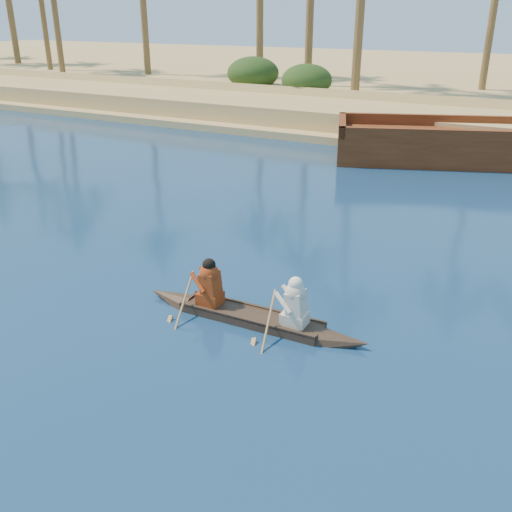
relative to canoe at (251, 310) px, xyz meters
The scene contains 4 objects.
sandy_embankment 41.70m from the canoe, 98.66° to the left, with size 150.00×51.00×1.50m.
shrub_cluster 26.61m from the canoe, 103.65° to the left, with size 100.00×6.00×2.40m, color #183312, non-canonical shape.
canoe is the anchor object (origin of this frame).
barge_mid 16.43m from the canoe, 84.17° to the left, with size 11.89×7.44×1.88m.
Camera 1 is at (11.16, -3.19, 5.76)m, focal length 40.00 mm.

